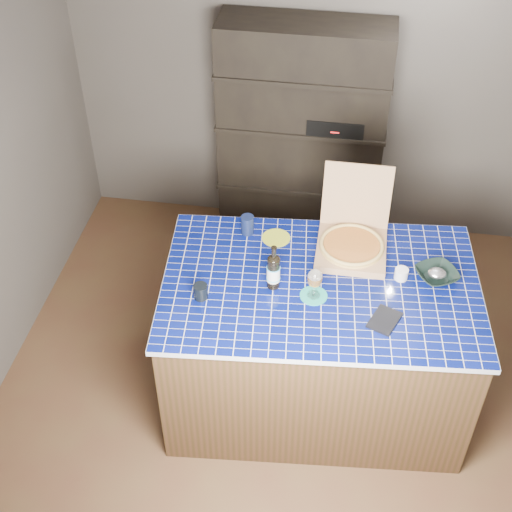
% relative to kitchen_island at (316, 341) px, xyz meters
% --- Properties ---
extents(room, '(3.50, 3.50, 3.50)m').
position_rel_kitchen_island_xyz_m(room, '(-0.29, 0.07, 0.76)').
color(room, brown).
rests_on(room, ground).
extents(shelving_unit, '(1.20, 0.41, 1.80)m').
position_rel_kitchen_island_xyz_m(shelving_unit, '(-0.28, 1.60, 0.41)').
color(shelving_unit, black).
rests_on(shelving_unit, floor).
extents(kitchen_island, '(1.88, 1.29, 0.98)m').
position_rel_kitchen_island_xyz_m(kitchen_island, '(0.00, 0.00, 0.00)').
color(kitchen_island, '#452B1B').
rests_on(kitchen_island, floor).
extents(pizza_box, '(0.41, 0.49, 0.44)m').
position_rel_kitchen_island_xyz_m(pizza_box, '(0.15, 0.31, 0.55)').
color(pizza_box, '#AE7A59').
rests_on(pizza_box, kitchen_island).
extents(mead_bottle, '(0.08, 0.08, 0.29)m').
position_rel_kitchen_island_xyz_m(mead_bottle, '(-0.26, -0.06, 0.60)').
color(mead_bottle, black).
rests_on(mead_bottle, kitchen_island).
extents(teal_trivet, '(0.15, 0.15, 0.01)m').
position_rel_kitchen_island_xyz_m(teal_trivet, '(-0.03, -0.11, 0.49)').
color(teal_trivet, '#1B8D7B').
rests_on(teal_trivet, kitchen_island).
extents(wine_glass, '(0.08, 0.08, 0.19)m').
position_rel_kitchen_island_xyz_m(wine_glass, '(-0.03, -0.11, 0.62)').
color(wine_glass, white).
rests_on(wine_glass, teal_trivet).
extents(tumbler, '(0.08, 0.08, 0.09)m').
position_rel_kitchen_island_xyz_m(tumbler, '(-0.64, -0.21, 0.53)').
color(tumbler, black).
rests_on(tumbler, kitchen_island).
extents(dvd_case, '(0.20, 0.23, 0.01)m').
position_rel_kitchen_island_xyz_m(dvd_case, '(0.36, -0.24, 0.50)').
color(dvd_case, black).
rests_on(dvd_case, kitchen_island).
extents(bowl, '(0.31, 0.31, 0.06)m').
position_rel_kitchen_island_xyz_m(bowl, '(0.64, 0.14, 0.52)').
color(bowl, black).
rests_on(bowl, kitchen_island).
extents(foil_contents, '(0.11, 0.09, 0.05)m').
position_rel_kitchen_island_xyz_m(foil_contents, '(0.64, 0.14, 0.53)').
color(foil_contents, silver).
rests_on(foil_contents, bowl).
extents(white_jar, '(0.08, 0.08, 0.07)m').
position_rel_kitchen_island_xyz_m(white_jar, '(0.44, 0.11, 0.52)').
color(white_jar, silver).
rests_on(white_jar, kitchen_island).
extents(navy_cup, '(0.08, 0.08, 0.12)m').
position_rel_kitchen_island_xyz_m(navy_cup, '(-0.48, 0.38, 0.55)').
color(navy_cup, '#0E1633').
rests_on(navy_cup, kitchen_island).
extents(green_trivet, '(0.17, 0.17, 0.01)m').
position_rel_kitchen_island_xyz_m(green_trivet, '(-0.30, 0.35, 0.49)').
color(green_trivet, '#B0BC28').
rests_on(green_trivet, kitchen_island).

